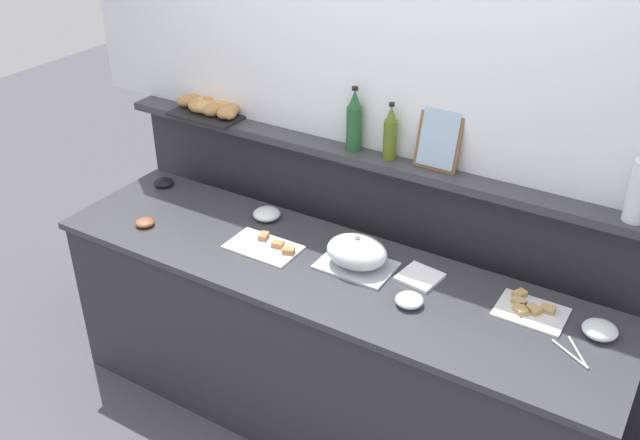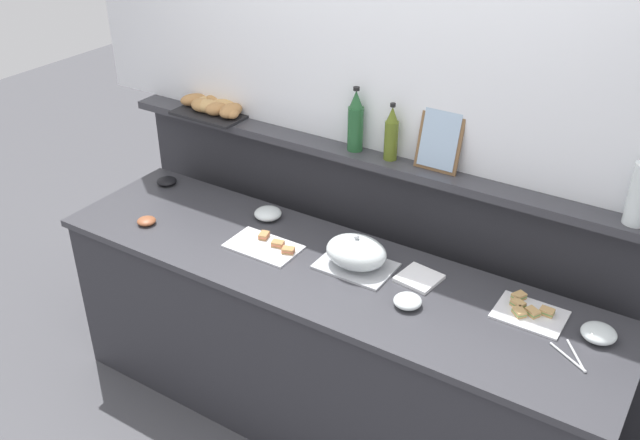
{
  "view_description": "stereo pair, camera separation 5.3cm",
  "coord_description": "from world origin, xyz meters",
  "px_view_note": "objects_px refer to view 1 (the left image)",
  "views": [
    {
      "loc": [
        1.36,
        -2.28,
        2.72
      ],
      "look_at": [
        -0.09,
        0.1,
        1.1
      ],
      "focal_mm": 39.69,
      "sensor_mm": 36.0,
      "label": 1
    },
    {
      "loc": [
        1.41,
        -2.25,
        2.72
      ],
      "look_at": [
        -0.09,
        0.1,
        1.1
      ],
      "focal_mm": 39.69,
      "sensor_mm": 36.0,
      "label": 2
    }
  ],
  "objects_px": {
    "sandwich_platter_rear": "(530,310)",
    "bread_basket": "(210,107)",
    "serving_tongs": "(575,354)",
    "water_carafe": "(640,191)",
    "condiment_bowl_cream": "(164,182)",
    "serving_cloche": "(357,253)",
    "olive_oil_bottle": "(390,134)",
    "napkin_stack": "(420,277)",
    "condiment_bowl_red": "(145,223)",
    "sandwich_platter_side": "(266,246)",
    "glass_bowl_medium": "(267,214)",
    "wine_bottle_green": "(354,122)",
    "glass_bowl_small": "(600,330)",
    "glass_bowl_large": "(409,301)",
    "framed_picture": "(439,138)"
  },
  "relations": [
    {
      "from": "sandwich_platter_rear",
      "to": "bread_basket",
      "type": "distance_m",
      "value": 1.96
    },
    {
      "from": "serving_tongs",
      "to": "water_carafe",
      "type": "bearing_deg",
      "value": 84.73
    },
    {
      "from": "water_carafe",
      "to": "condiment_bowl_cream",
      "type": "bearing_deg",
      "value": -174.34
    },
    {
      "from": "serving_cloche",
      "to": "olive_oil_bottle",
      "type": "height_order",
      "value": "olive_oil_bottle"
    },
    {
      "from": "sandwich_platter_rear",
      "to": "water_carafe",
      "type": "bearing_deg",
      "value": 48.01
    },
    {
      "from": "serving_cloche",
      "to": "bread_basket",
      "type": "relative_size",
      "value": 0.77
    },
    {
      "from": "napkin_stack",
      "to": "condiment_bowl_red",
      "type": "bearing_deg",
      "value": -167.98
    },
    {
      "from": "sandwich_platter_side",
      "to": "water_carafe",
      "type": "height_order",
      "value": "water_carafe"
    },
    {
      "from": "glass_bowl_medium",
      "to": "napkin_stack",
      "type": "xyz_separation_m",
      "value": [
        0.88,
        -0.08,
        -0.02
      ]
    },
    {
      "from": "serving_cloche",
      "to": "water_carafe",
      "type": "bearing_deg",
      "value": 20.05
    },
    {
      "from": "serving_tongs",
      "to": "wine_bottle_green",
      "type": "bearing_deg",
      "value": 158.6
    },
    {
      "from": "serving_cloche",
      "to": "glass_bowl_medium",
      "type": "xyz_separation_m",
      "value": [
        -0.6,
        0.14,
        -0.05
      ]
    },
    {
      "from": "glass_bowl_small",
      "to": "condiment_bowl_red",
      "type": "xyz_separation_m",
      "value": [
        -2.13,
        -0.3,
        -0.01
      ]
    },
    {
      "from": "condiment_bowl_cream",
      "to": "serving_cloche",
      "type": "bearing_deg",
      "value": -6.58
    },
    {
      "from": "glass_bowl_medium",
      "to": "condiment_bowl_cream",
      "type": "height_order",
      "value": "glass_bowl_medium"
    },
    {
      "from": "serving_tongs",
      "to": "water_carafe",
      "type": "height_order",
      "value": "water_carafe"
    },
    {
      "from": "sandwich_platter_rear",
      "to": "bread_basket",
      "type": "xyz_separation_m",
      "value": [
        -1.89,
        0.31,
        0.4
      ]
    },
    {
      "from": "glass_bowl_small",
      "to": "serving_cloche",
      "type": "bearing_deg",
      "value": -175.99
    },
    {
      "from": "condiment_bowl_cream",
      "to": "napkin_stack",
      "type": "height_order",
      "value": "condiment_bowl_cream"
    },
    {
      "from": "sandwich_platter_rear",
      "to": "olive_oil_bottle",
      "type": "xyz_separation_m",
      "value": [
        -0.82,
        0.31,
        0.48
      ]
    },
    {
      "from": "sandwich_platter_side",
      "to": "wine_bottle_green",
      "type": "distance_m",
      "value": 0.72
    },
    {
      "from": "napkin_stack",
      "to": "condiment_bowl_cream",
      "type": "bearing_deg",
      "value": 176.89
    },
    {
      "from": "olive_oil_bottle",
      "to": "serving_cloche",
      "type": "bearing_deg",
      "value": -82.55
    },
    {
      "from": "glass_bowl_large",
      "to": "water_carafe",
      "type": "height_order",
      "value": "water_carafe"
    },
    {
      "from": "glass_bowl_large",
      "to": "bread_basket",
      "type": "height_order",
      "value": "bread_basket"
    },
    {
      "from": "framed_picture",
      "to": "wine_bottle_green",
      "type": "bearing_deg",
      "value": -176.52
    },
    {
      "from": "napkin_stack",
      "to": "bread_basket",
      "type": "distance_m",
      "value": 1.5
    },
    {
      "from": "serving_tongs",
      "to": "bread_basket",
      "type": "distance_m",
      "value": 2.21
    },
    {
      "from": "condiment_bowl_red",
      "to": "napkin_stack",
      "type": "relative_size",
      "value": 0.55
    },
    {
      "from": "serving_tongs",
      "to": "water_carafe",
      "type": "distance_m",
      "value": 0.69
    },
    {
      "from": "sandwich_platter_rear",
      "to": "serving_tongs",
      "type": "xyz_separation_m",
      "value": [
        0.23,
        -0.17,
        -0.01
      ]
    },
    {
      "from": "condiment_bowl_cream",
      "to": "napkin_stack",
      "type": "xyz_separation_m",
      "value": [
        1.58,
        -0.09,
        -0.01
      ]
    },
    {
      "from": "glass_bowl_small",
      "to": "olive_oil_bottle",
      "type": "distance_m",
      "value": 1.24
    },
    {
      "from": "condiment_bowl_red",
      "to": "bread_basket",
      "type": "distance_m",
      "value": 0.73
    },
    {
      "from": "napkin_stack",
      "to": "water_carafe",
      "type": "relative_size",
      "value": 0.66
    },
    {
      "from": "serving_cloche",
      "to": "framed_picture",
      "type": "relative_size",
      "value": 1.16
    },
    {
      "from": "serving_tongs",
      "to": "bread_basket",
      "type": "relative_size",
      "value": 0.37
    },
    {
      "from": "sandwich_platter_rear",
      "to": "sandwich_platter_side",
      "type": "bearing_deg",
      "value": -172.26
    },
    {
      "from": "condiment_bowl_cream",
      "to": "serving_tongs",
      "type": "relative_size",
      "value": 0.66
    },
    {
      "from": "serving_cloche",
      "to": "framed_picture",
      "type": "distance_m",
      "value": 0.64
    },
    {
      "from": "sandwich_platter_side",
      "to": "condiment_bowl_red",
      "type": "height_order",
      "value": "sandwich_platter_side"
    },
    {
      "from": "glass_bowl_large",
      "to": "napkin_stack",
      "type": "bearing_deg",
      "value": 101.8
    },
    {
      "from": "sandwich_platter_side",
      "to": "glass_bowl_medium",
      "type": "height_order",
      "value": "glass_bowl_medium"
    },
    {
      "from": "napkin_stack",
      "to": "wine_bottle_green",
      "type": "height_order",
      "value": "wine_bottle_green"
    },
    {
      "from": "olive_oil_bottle",
      "to": "framed_picture",
      "type": "relative_size",
      "value": 0.94
    },
    {
      "from": "glass_bowl_small",
      "to": "condiment_bowl_red",
      "type": "relative_size",
      "value": 1.47
    },
    {
      "from": "glass_bowl_small",
      "to": "water_carafe",
      "type": "bearing_deg",
      "value": 91.47
    },
    {
      "from": "glass_bowl_small",
      "to": "condiment_bowl_cream",
      "type": "xyz_separation_m",
      "value": [
        -2.34,
        0.08,
        -0.01
      ]
    },
    {
      "from": "bread_basket",
      "to": "sandwich_platter_side",
      "type": "bearing_deg",
      "value": -34.81
    },
    {
      "from": "glass_bowl_large",
      "to": "framed_picture",
      "type": "relative_size",
      "value": 0.41
    }
  ]
}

